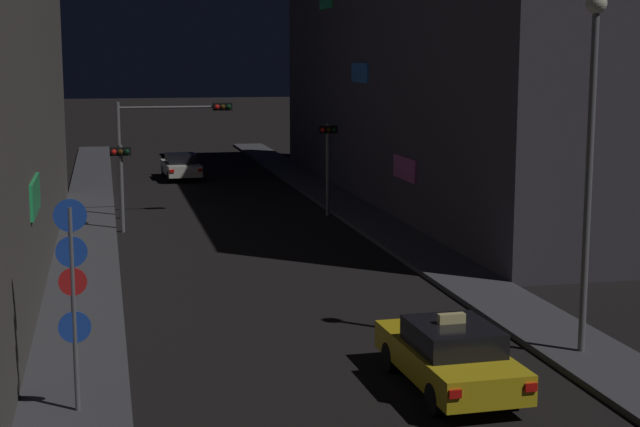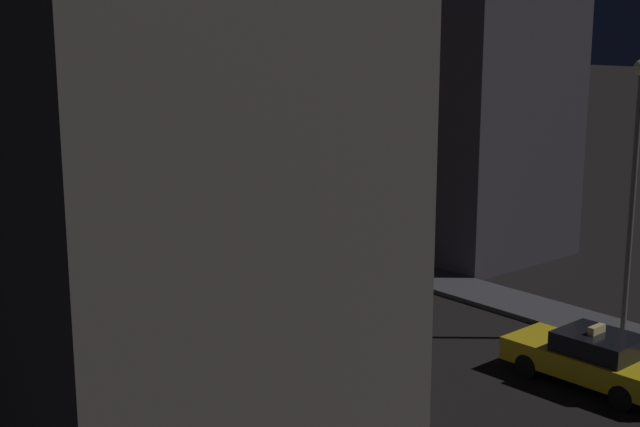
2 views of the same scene
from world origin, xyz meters
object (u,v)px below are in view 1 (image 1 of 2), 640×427
(street_lamp_near_block, at_px, (591,128))
(traffic_light_overhead, at_px, (165,132))
(traffic_light_right_kerb, at_px, (328,150))
(taxi, at_px, (450,355))
(far_car, at_px, (181,166))
(sign_pole_left, at_px, (73,289))
(traffic_light_left_kerb, at_px, (121,169))

(street_lamp_near_block, bearing_deg, traffic_light_overhead, 110.09)
(traffic_light_right_kerb, bearing_deg, taxi, -96.49)
(far_car, bearing_deg, sign_pole_left, -97.58)
(taxi, distance_m, street_lamp_near_block, 5.95)
(taxi, relative_size, traffic_light_overhead, 0.92)
(taxi, distance_m, traffic_light_overhead, 23.57)
(traffic_light_left_kerb, bearing_deg, taxi, -72.65)
(traffic_light_overhead, bearing_deg, traffic_light_left_kerb, -120.55)
(traffic_light_left_kerb, relative_size, sign_pole_left, 0.84)
(traffic_light_overhead, bearing_deg, street_lamp_near_block, -69.91)
(far_car, bearing_deg, traffic_light_left_kerb, -102.38)
(taxi, bearing_deg, traffic_light_left_kerb, 107.35)
(traffic_light_right_kerb, height_order, sign_pole_left, sign_pole_left)
(far_car, height_order, traffic_light_overhead, traffic_light_overhead)
(sign_pole_left, distance_m, street_lamp_near_block, 11.50)
(traffic_light_left_kerb, bearing_deg, far_car, 77.62)
(far_car, bearing_deg, taxi, -85.73)
(traffic_light_overhead, relative_size, traffic_light_right_kerb, 1.24)
(taxi, distance_m, traffic_light_left_kerb, 20.75)
(traffic_light_overhead, xyz_separation_m, traffic_light_left_kerb, (-1.93, -3.27, -1.14))
(far_car, relative_size, sign_pole_left, 1.12)
(traffic_light_right_kerb, bearing_deg, traffic_light_left_kerb, -165.94)
(traffic_light_overhead, distance_m, street_lamp_near_block, 23.09)
(taxi, height_order, sign_pole_left, sign_pole_left)
(taxi, bearing_deg, street_lamp_near_block, 20.62)
(sign_pole_left, bearing_deg, far_car, 82.42)
(traffic_light_overhead, relative_size, street_lamp_near_block, 0.61)
(far_car, height_order, street_lamp_near_block, street_lamp_near_block)
(traffic_light_right_kerb, distance_m, sign_pole_left, 24.05)
(traffic_light_left_kerb, bearing_deg, traffic_light_right_kerb, 14.06)
(sign_pole_left, relative_size, street_lamp_near_block, 0.51)
(traffic_light_right_kerb, relative_size, street_lamp_near_block, 0.49)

